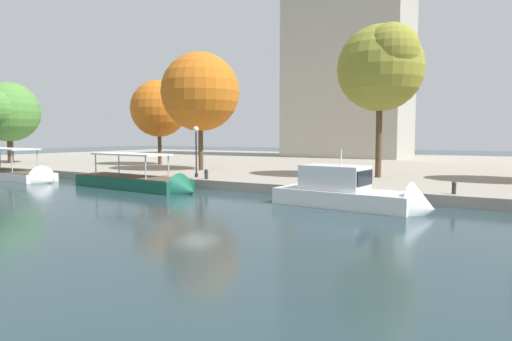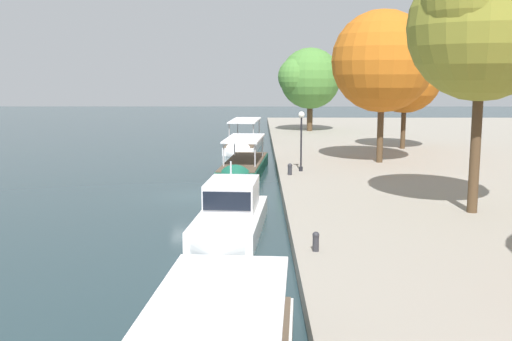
{
  "view_description": "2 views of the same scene",
  "coord_description": "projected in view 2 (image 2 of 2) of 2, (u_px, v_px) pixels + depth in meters",
  "views": [
    {
      "loc": [
        16.89,
        -21.58,
        4.05
      ],
      "look_at": [
        1.41,
        4.82,
        1.64
      ],
      "focal_mm": 31.25,
      "sensor_mm": 36.0,
      "label": 1
    },
    {
      "loc": [
        35.62,
        4.0,
        7.13
      ],
      "look_at": [
        4.64,
        3.87,
        2.29
      ],
      "focal_mm": 42.31,
      "sensor_mm": 36.0,
      "label": 2
    }
  ],
  "objects": [
    {
      "name": "tree_4",
      "position": [
        406.0,
        77.0,
        53.73
      ],
      "size": [
        6.47,
        6.47,
        9.68
      ],
      "color": "#4C3823",
      "rests_on": "dock_promenade"
    },
    {
      "name": "lamp_post",
      "position": [
        301.0,
        132.0,
        41.11
      ],
      "size": [
        0.43,
        0.43,
        4.1
      ],
      "color": "black",
      "rests_on": "dock_promenade"
    },
    {
      "name": "ground_plane",
      "position": [
        192.0,
        196.0,
        36.31
      ],
      "size": [
        220.0,
        220.0,
        0.0
      ],
      "primitive_type": "plane",
      "color": "#23383D"
    },
    {
      "name": "tree_2",
      "position": [
        478.0,
        22.0,
        27.37
      ],
      "size": [
        6.8,
        6.8,
        12.09
      ],
      "color": "#4C3823",
      "rests_on": "dock_promenade"
    },
    {
      "name": "mooring_bollard_0",
      "position": [
        316.0,
        241.0,
        22.42
      ],
      "size": [
        0.26,
        0.26,
        0.75
      ],
      "color": "#2D2D33",
      "rests_on": "dock_promenade"
    },
    {
      "name": "mooring_bollard_1",
      "position": [
        290.0,
        169.0,
        39.86
      ],
      "size": [
        0.31,
        0.31,
        0.77
      ],
      "color": "#2D2D33",
      "rests_on": "dock_promenade"
    },
    {
      "name": "motor_yacht_2",
      "position": [
        229.0,
        222.0,
        27.2
      ],
      "size": [
        9.14,
        3.51,
        4.33
      ],
      "rotation": [
        0.0,
        0.0,
        -0.08
      ],
      "color": "white",
      "rests_on": "ground_plane"
    },
    {
      "name": "tour_boat_1",
      "position": [
        243.0,
        171.0,
        43.81
      ],
      "size": [
        12.05,
        3.71,
        3.72
      ],
      "rotation": [
        0.0,
        0.0,
        -0.09
      ],
      "color": "#14513D",
      "rests_on": "ground_plane"
    },
    {
      "name": "tree_5",
      "position": [
        309.0,
        77.0,
        71.05
      ],
      "size": [
        7.19,
        7.46,
        9.82
      ],
      "color": "#4C3823",
      "rests_on": "dock_promenade"
    },
    {
      "name": "tour_boat_0",
      "position": [
        244.0,
        146.0,
        59.59
      ],
      "size": [
        14.11,
        3.89,
        4.01
      ],
      "rotation": [
        0.0,
        0.0,
        -0.08
      ],
      "color": "white",
      "rests_on": "ground_plane"
    },
    {
      "name": "tree_1",
      "position": [
        380.0,
        64.0,
        44.66
      ],
      "size": [
        7.58,
        7.58,
        11.36
      ],
      "color": "#4C3823",
      "rests_on": "dock_promenade"
    }
  ]
}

